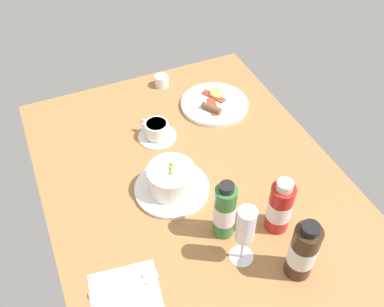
{
  "coord_description": "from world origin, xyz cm",
  "views": [
    {
      "loc": [
        73.86,
        -32.86,
        94.08
      ],
      "look_at": [
        -3.5,
        0.97,
        7.54
      ],
      "focal_mm": 39.86,
      "sensor_mm": 36.0,
      "label": 1
    }
  ],
  "objects_px": {
    "sauce_bottle_brown": "(303,251)",
    "breakfast_plate": "(215,103)",
    "coffee_cup": "(157,131)",
    "wine_glass": "(245,228)",
    "cutlery_setting": "(127,291)",
    "sauce_bottle_red": "(280,207)",
    "porridge_bowl": "(172,180)",
    "creamer_jug": "(162,81)",
    "sauce_bottle_green": "(224,211)"
  },
  "relations": [
    {
      "from": "sauce_bottle_brown",
      "to": "breakfast_plate",
      "type": "relative_size",
      "value": 0.79
    },
    {
      "from": "coffee_cup",
      "to": "wine_glass",
      "type": "xyz_separation_m",
      "value": [
        0.49,
        0.04,
        0.1
      ]
    },
    {
      "from": "cutlery_setting",
      "to": "coffee_cup",
      "type": "height_order",
      "value": "coffee_cup"
    },
    {
      "from": "sauce_bottle_red",
      "to": "coffee_cup",
      "type": "bearing_deg",
      "value": -159.27
    },
    {
      "from": "sauce_bottle_red",
      "to": "breakfast_plate",
      "type": "relative_size",
      "value": 0.75
    },
    {
      "from": "coffee_cup",
      "to": "sauce_bottle_red",
      "type": "bearing_deg",
      "value": 20.73
    },
    {
      "from": "porridge_bowl",
      "to": "breakfast_plate",
      "type": "bearing_deg",
      "value": 136.76
    },
    {
      "from": "coffee_cup",
      "to": "breakfast_plate",
      "type": "height_order",
      "value": "coffee_cup"
    },
    {
      "from": "wine_glass",
      "to": "coffee_cup",
      "type": "bearing_deg",
      "value": -175.24
    },
    {
      "from": "creamer_jug",
      "to": "wine_glass",
      "type": "bearing_deg",
      "value": -5.48
    },
    {
      "from": "creamer_jug",
      "to": "sauce_bottle_red",
      "type": "relative_size",
      "value": 0.33
    },
    {
      "from": "sauce_bottle_brown",
      "to": "porridge_bowl",
      "type": "bearing_deg",
      "value": -152.62
    },
    {
      "from": "coffee_cup",
      "to": "sauce_bottle_brown",
      "type": "relative_size",
      "value": 0.66
    },
    {
      "from": "porridge_bowl",
      "to": "sauce_bottle_red",
      "type": "bearing_deg",
      "value": 42.79
    },
    {
      "from": "creamer_jug",
      "to": "sauce_bottle_red",
      "type": "bearing_deg",
      "value": 4.68
    },
    {
      "from": "porridge_bowl",
      "to": "creamer_jug",
      "type": "distance_m",
      "value": 0.5
    },
    {
      "from": "porridge_bowl",
      "to": "breakfast_plate",
      "type": "relative_size",
      "value": 0.91
    },
    {
      "from": "cutlery_setting",
      "to": "sauce_bottle_brown",
      "type": "relative_size",
      "value": 0.97
    },
    {
      "from": "sauce_bottle_brown",
      "to": "creamer_jug",
      "type": "bearing_deg",
      "value": -177.58
    },
    {
      "from": "sauce_bottle_red",
      "to": "sauce_bottle_brown",
      "type": "relative_size",
      "value": 0.94
    },
    {
      "from": "sauce_bottle_green",
      "to": "sauce_bottle_brown",
      "type": "bearing_deg",
      "value": 33.42
    },
    {
      "from": "sauce_bottle_red",
      "to": "breakfast_plate",
      "type": "height_order",
      "value": "sauce_bottle_red"
    },
    {
      "from": "cutlery_setting",
      "to": "breakfast_plate",
      "type": "height_order",
      "value": "breakfast_plate"
    },
    {
      "from": "sauce_bottle_red",
      "to": "sauce_bottle_brown",
      "type": "distance_m",
      "value": 0.14
    },
    {
      "from": "cutlery_setting",
      "to": "sauce_bottle_brown",
      "type": "distance_m",
      "value": 0.42
    },
    {
      "from": "sauce_bottle_green",
      "to": "sauce_bottle_brown",
      "type": "relative_size",
      "value": 1.01
    },
    {
      "from": "cutlery_setting",
      "to": "breakfast_plate",
      "type": "distance_m",
      "value": 0.72
    },
    {
      "from": "coffee_cup",
      "to": "creamer_jug",
      "type": "height_order",
      "value": "coffee_cup"
    },
    {
      "from": "coffee_cup",
      "to": "creamer_jug",
      "type": "relative_size",
      "value": 2.13
    },
    {
      "from": "wine_glass",
      "to": "breakfast_plate",
      "type": "xyz_separation_m",
      "value": [
        -0.56,
        0.2,
        -0.11
      ]
    },
    {
      "from": "porridge_bowl",
      "to": "sauce_bottle_red",
      "type": "relative_size",
      "value": 1.23
    },
    {
      "from": "cutlery_setting",
      "to": "sauce_bottle_green",
      "type": "distance_m",
      "value": 0.3
    },
    {
      "from": "coffee_cup",
      "to": "breakfast_plate",
      "type": "relative_size",
      "value": 0.53
    },
    {
      "from": "sauce_bottle_green",
      "to": "breakfast_plate",
      "type": "distance_m",
      "value": 0.52
    },
    {
      "from": "porridge_bowl",
      "to": "sauce_bottle_green",
      "type": "relative_size",
      "value": 1.15
    },
    {
      "from": "sauce_bottle_brown",
      "to": "coffee_cup",
      "type": "bearing_deg",
      "value": -165.76
    },
    {
      "from": "coffee_cup",
      "to": "sauce_bottle_red",
      "type": "distance_m",
      "value": 0.48
    },
    {
      "from": "creamer_jug",
      "to": "sauce_bottle_brown",
      "type": "distance_m",
      "value": 0.83
    },
    {
      "from": "coffee_cup",
      "to": "sauce_bottle_red",
      "type": "xyz_separation_m",
      "value": [
        0.45,
        0.17,
        0.05
      ]
    },
    {
      "from": "sauce_bottle_green",
      "to": "breakfast_plate",
      "type": "relative_size",
      "value": 0.8
    },
    {
      "from": "sauce_bottle_brown",
      "to": "sauce_bottle_red",
      "type": "bearing_deg",
      "value": 170.67
    },
    {
      "from": "sauce_bottle_red",
      "to": "sauce_bottle_brown",
      "type": "height_order",
      "value": "sauce_bottle_brown"
    },
    {
      "from": "sauce_bottle_red",
      "to": "porridge_bowl",
      "type": "bearing_deg",
      "value": -137.21
    },
    {
      "from": "creamer_jug",
      "to": "sauce_bottle_brown",
      "type": "relative_size",
      "value": 0.31
    },
    {
      "from": "porridge_bowl",
      "to": "coffee_cup",
      "type": "bearing_deg",
      "value": 170.54
    },
    {
      "from": "cutlery_setting",
      "to": "creamer_jug",
      "type": "distance_m",
      "value": 0.8
    },
    {
      "from": "sauce_bottle_red",
      "to": "sauce_bottle_green",
      "type": "distance_m",
      "value": 0.14
    },
    {
      "from": "porridge_bowl",
      "to": "wine_glass",
      "type": "distance_m",
      "value": 0.29
    },
    {
      "from": "porridge_bowl",
      "to": "creamer_jug",
      "type": "xyz_separation_m",
      "value": [
        -0.47,
        0.15,
        -0.02
      ]
    },
    {
      "from": "cutlery_setting",
      "to": "breakfast_plate",
      "type": "bearing_deg",
      "value": 137.79
    }
  ]
}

